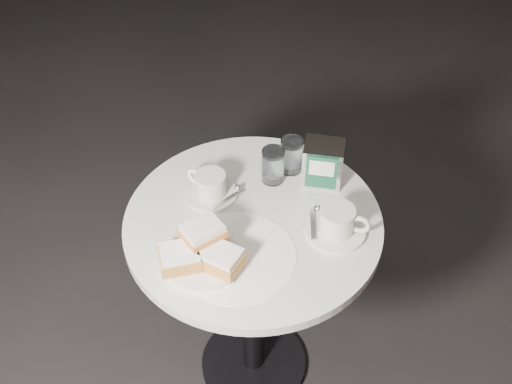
% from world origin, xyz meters
% --- Properties ---
extents(ground, '(7.00, 7.00, 0.00)m').
position_xyz_m(ground, '(0.00, 0.00, 0.00)').
color(ground, black).
rests_on(ground, ground).
extents(cafe_table, '(0.70, 0.70, 0.74)m').
position_xyz_m(cafe_table, '(0.00, 0.00, 0.55)').
color(cafe_table, black).
rests_on(cafe_table, ground).
extents(sugar_spill, '(0.36, 0.36, 0.00)m').
position_xyz_m(sugar_spill, '(0.01, -0.14, 0.75)').
color(sugar_spill, white).
rests_on(sugar_spill, cafe_table).
extents(beignet_plate, '(0.26, 0.26, 0.10)m').
position_xyz_m(beignet_plate, '(-0.06, -0.19, 0.78)').
color(beignet_plate, silver).
rests_on(beignet_plate, cafe_table).
extents(coffee_cup_left, '(0.17, 0.17, 0.08)m').
position_xyz_m(coffee_cup_left, '(-0.15, 0.04, 0.78)').
color(coffee_cup_left, beige).
rests_on(coffee_cup_left, cafe_table).
extents(coffee_cup_right, '(0.18, 0.18, 0.08)m').
position_xyz_m(coffee_cup_right, '(0.22, 0.05, 0.78)').
color(coffee_cup_right, silver).
rests_on(coffee_cup_right, cafe_table).
extents(water_glass_left, '(0.08, 0.08, 0.11)m').
position_xyz_m(water_glass_left, '(-0.01, 0.17, 0.80)').
color(water_glass_left, white).
rests_on(water_glass_left, cafe_table).
extents(water_glass_right, '(0.08, 0.08, 0.11)m').
position_xyz_m(water_glass_right, '(0.02, 0.23, 0.80)').
color(water_glass_right, silver).
rests_on(water_glass_right, cafe_table).
extents(napkin_dispenser, '(0.13, 0.11, 0.13)m').
position_xyz_m(napkin_dispenser, '(0.12, 0.22, 0.81)').
color(napkin_dispenser, white).
rests_on(napkin_dispenser, cafe_table).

